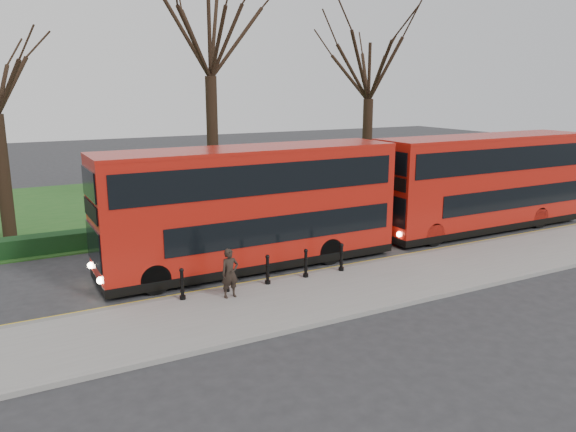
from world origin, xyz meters
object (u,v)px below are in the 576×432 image
bollard_row (268,270)px  pedestrian (230,273)px  bus_lead (251,208)px  bus_rear (483,183)px

bollard_row → pedestrian: (-1.62, -0.54, 0.31)m
pedestrian → bus_lead: bearing=53.0°
pedestrian → bollard_row: bearing=17.1°
bus_rear → pedestrian: (-14.44, -2.99, -1.34)m
bus_rear → pedestrian: 14.81m
bollard_row → pedestrian: 1.74m
bollard_row → bus_lead: size_ratio=0.54×
bus_lead → bollard_row: bearing=-101.7°
bollard_row → bus_rear: 13.15m
pedestrian → bus_rear: bearing=10.2°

